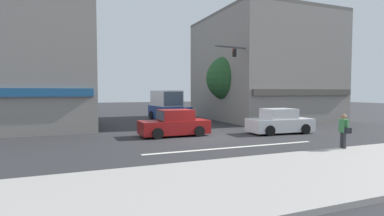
# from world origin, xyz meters

# --- Properties ---
(ground_plane) EXTENTS (120.00, 120.00, 0.00)m
(ground_plane) POSITION_xyz_m (0.00, 0.00, 0.00)
(ground_plane) COLOR #2B2B2D
(lane_marking_stripe) EXTENTS (9.00, 0.24, 0.01)m
(lane_marking_stripe) POSITION_xyz_m (0.00, -3.50, 0.00)
(lane_marking_stripe) COLOR silver
(lane_marking_stripe) RESTS_ON ground
(sidewalk_curb) EXTENTS (40.00, 5.00, 0.16)m
(sidewalk_curb) POSITION_xyz_m (0.00, -8.50, 0.08)
(sidewalk_curb) COLOR #9E9993
(sidewalk_curb) RESTS_ON ground
(building_left_block) EXTENTS (10.57, 8.87, 8.98)m
(building_left_block) POSITION_xyz_m (-10.88, 8.31, 4.49)
(building_left_block) COLOR gray
(building_left_block) RESTS_ON ground
(building_right_corner) EXTENTS (10.46, 11.96, 9.90)m
(building_right_corner) POSITION_xyz_m (10.41, 9.20, 4.95)
(building_right_corner) COLOR gray
(building_right_corner) RESTS_ON ground
(street_tree) EXTENTS (4.08, 4.08, 5.89)m
(street_tree) POSITION_xyz_m (5.97, 7.87, 3.84)
(street_tree) COLOR #4C3823
(street_tree) RESTS_ON ground
(utility_pole_near_left) EXTENTS (1.40, 0.22, 7.78)m
(utility_pole_near_left) POSITION_xyz_m (-8.54, 5.56, 4.04)
(utility_pole_near_left) COLOR brown
(utility_pole_near_left) RESTS_ON ground
(utility_pole_far_right) EXTENTS (1.40, 0.22, 7.86)m
(utility_pole_far_right) POSITION_xyz_m (8.28, 8.38, 4.08)
(utility_pole_far_right) COLOR brown
(utility_pole_far_right) RESTS_ON ground
(traffic_light_mast) EXTENTS (4.87, 0.63, 6.20)m
(traffic_light_mast) POSITION_xyz_m (6.34, 4.08, 4.18)
(traffic_light_mast) COLOR #47474C
(traffic_light_mast) RESTS_ON ground
(sedan_crossing_center) EXTENTS (4.20, 2.09, 1.58)m
(sedan_crossing_center) POSITION_xyz_m (5.08, -0.36, 0.71)
(sedan_crossing_center) COLOR silver
(sedan_crossing_center) RESTS_ON ground
(sedan_crossing_leftbound) EXTENTS (4.13, 1.94, 1.58)m
(sedan_crossing_leftbound) POSITION_xyz_m (-1.47, 1.10, 0.71)
(sedan_crossing_leftbound) COLOR maroon
(sedan_crossing_leftbound) RESTS_ON ground
(box_truck_waiting_far) EXTENTS (2.57, 5.74, 2.75)m
(box_truck_waiting_far) POSITION_xyz_m (0.92, 10.03, 1.25)
(box_truck_waiting_far) COLOR navy
(box_truck_waiting_far) RESTS_ON ground
(pedestrian_foreground_with_bag) EXTENTS (0.38, 0.67, 1.67)m
(pedestrian_foreground_with_bag) POSITION_xyz_m (3.89, -6.20, 0.95)
(pedestrian_foreground_with_bag) COLOR #333338
(pedestrian_foreground_with_bag) RESTS_ON ground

